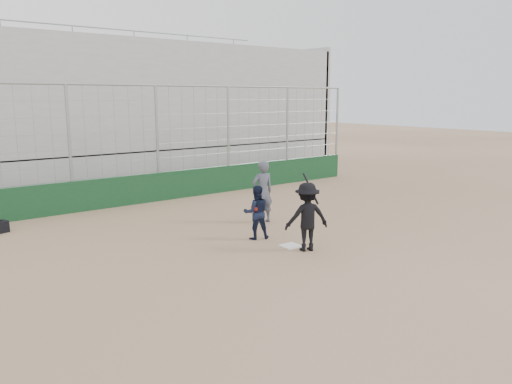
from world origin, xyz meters
TOP-DOWN VIEW (x-y plane):
  - ground at (0.00, 0.00)m, footprint 90.00×90.00m
  - home_plate at (0.00, 0.00)m, footprint 0.44×0.44m
  - backstop at (0.00, 7.00)m, footprint 18.10×0.25m
  - bleachers at (0.00, 11.95)m, footprint 20.25×6.70m
  - batter_at_plate at (0.09, -0.45)m, footprint 1.21×0.98m
  - catcher_crouched at (-0.28, 1.03)m, footprint 0.83×0.75m
  - umpire at (0.93, 2.30)m, footprint 0.73×0.54m

SIDE VIEW (x-z plane):
  - ground at x=0.00m, z-range 0.00..0.00m
  - home_plate at x=0.00m, z-range 0.00..0.02m
  - catcher_crouched at x=-0.28m, z-range 0.00..0.97m
  - umpire at x=0.93m, z-range 0.00..1.64m
  - batter_at_plate at x=0.09m, z-range -0.08..1.72m
  - backstop at x=0.00m, z-range -1.06..2.98m
  - bleachers at x=0.00m, z-range -0.57..6.41m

